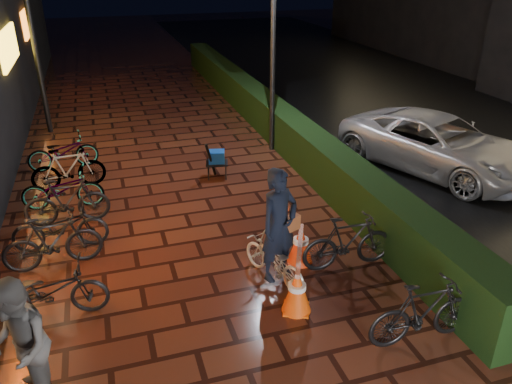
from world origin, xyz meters
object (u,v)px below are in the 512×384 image
object	(u,v)px
cyclist	(277,242)
cart_assembly	(216,158)
traffic_barrier	(299,266)
van	(437,144)
bystander_person	(20,347)

from	to	relation	value
cyclist	cart_assembly	bearing A→B (deg)	89.26
cart_assembly	traffic_barrier	bearing A→B (deg)	-86.73
van	traffic_barrier	size ratio (longest dim) A/B	2.83
bystander_person	traffic_barrier	world-z (taller)	bystander_person
bystander_person	traffic_barrier	size ratio (longest dim) A/B	1.02
cart_assembly	van	bearing A→B (deg)	-12.32
van	cyclist	size ratio (longest dim) A/B	2.40
van	cart_assembly	distance (m)	5.29
cart_assembly	bystander_person	bearing A→B (deg)	-122.03
bystander_person	van	distance (m)	9.90
bystander_person	traffic_barrier	bearing A→B (deg)	97.62
traffic_barrier	cart_assembly	bearing A→B (deg)	93.27
bystander_person	cyclist	size ratio (longest dim) A/B	0.87
bystander_person	cyclist	bearing A→B (deg)	101.77
cyclist	bystander_person	bearing A→B (deg)	-157.97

